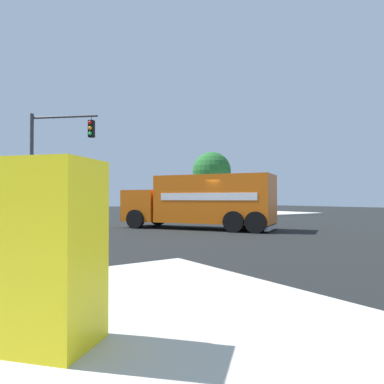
{
  "coord_description": "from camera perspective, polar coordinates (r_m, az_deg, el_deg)",
  "views": [
    {
      "loc": [
        11.53,
        14.03,
        1.6
      ],
      "look_at": [
        1.13,
        -0.68,
        1.93
      ],
      "focal_mm": 32.53,
      "sensor_mm": 36.0,
      "label": 1
    }
  ],
  "objects": [
    {
      "name": "picket_fence_run",
      "position": [
        41.47,
        1.34,
        -2.39
      ],
      "size": [
        5.86,
        0.05,
        0.95
      ],
      "color": "silver",
      "rests_on": "sidewalk_corner_near"
    },
    {
      "name": "vending_machine_red",
      "position": [
        3.79,
        -22.25,
        -9.08
      ],
      "size": [
        1.16,
        1.17,
        1.85
      ],
      "color": "yellow",
      "rests_on": "sidewalk_corner_far"
    },
    {
      "name": "pedestrian_near_corner",
      "position": [
        37.82,
        5.14,
        -1.82
      ],
      "size": [
        0.38,
        0.44,
        1.65
      ],
      "color": "navy",
      "rests_on": "sidewalk_corner_near"
    },
    {
      "name": "delivery_truck",
      "position": [
        18.27,
        1.62,
        -1.49
      ],
      "size": [
        6.33,
        8.13,
        2.78
      ],
      "color": "orange",
      "rests_on": "ground"
    },
    {
      "name": "traffic_light_primary",
      "position": [
        21.48,
        -22.11,
        6.05
      ],
      "size": [
        3.03,
        2.86,
        6.48
      ],
      "color": "#38383D",
      "rests_on": "ground"
    },
    {
      "name": "sidewalk_corner_near",
      "position": [
        36.8,
        6.99,
        -3.41
      ],
      "size": [
        12.63,
        12.63,
        0.14
      ],
      "primitive_type": "cube",
      "color": "beige",
      "rests_on": "ground"
    },
    {
      "name": "ground_plane",
      "position": [
        18.23,
        4.16,
        -6.07
      ],
      "size": [
        100.0,
        100.0,
        0.0
      ],
      "primitive_type": "plane",
      "color": "black"
    },
    {
      "name": "shade_tree_near",
      "position": [
        38.75,
        3.25,
        3.43
      ],
      "size": [
        4.26,
        4.26,
        6.61
      ],
      "color": "brown",
      "rests_on": "sidewalk_corner_near"
    }
  ]
}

